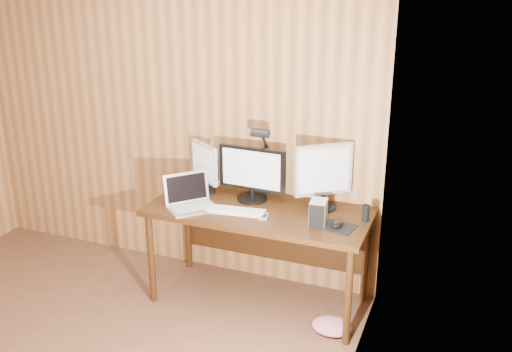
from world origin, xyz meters
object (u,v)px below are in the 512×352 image
Objects in this scene: keyboard at (235,211)px; desk_lamp at (263,151)px; hard_drive at (318,213)px; desk at (262,221)px; monitor_left at (204,167)px; laptop at (190,199)px; phone at (264,216)px; monitor_center at (252,173)px; speaker at (366,213)px; mouse at (337,224)px; monitor_right at (323,174)px.

desk_lamp reaches higher than keyboard.
desk is at bearing 152.47° from hard_drive.
monitor_left is 0.51m from keyboard.
laptop is at bearing 178.43° from keyboard.
monitor_left is 0.70m from phone.
desk is at bearing -33.15° from monitor_center.
monitor_center is 4.46× the size of phone.
hard_drive is (0.94, 0.04, 0.03)m from laptop.
desk is 3.80× the size of laptop.
monitor_center is 0.18m from desk_lamp.
speaker reaches higher than desk.
mouse is at bearing 21.45° from monitor_left.
mouse is at bearing -95.97° from monitor_right.
hard_drive is at bearing -9.82° from phone.
phone is at bearing -46.04° from laptop.
speaker is at bearing 3.19° from phone.
hard_drive reaches higher than phone.
hard_drive is (0.05, -0.29, -0.17)m from monitor_right.
phone is (0.09, -0.19, 0.13)m from desk.
mouse is 0.20× the size of desk_lamp.
desk_lamp is at bearing 98.84° from phone.
phone is (0.20, -0.27, -0.20)m from monitor_center.
monitor_left is at bearing 140.88° from phone.
mouse is 0.98× the size of phone.
desk is 0.58m from monitor_right.
monitor_right is 0.41m from speaker.
phone is (-0.51, -0.03, -0.02)m from mouse.
speaker is at bearing 30.50° from monitor_left.
monitor_right is 1.13× the size of laptop.
speaker is at bearing 23.74° from hard_drive.
monitor_right reaches higher than speaker.
laptop is 0.34m from keyboard.
monitor_right is 4.00× the size of speaker.
desk is 3.35× the size of monitor_right.
monitor_center reaches higher than mouse.
keyboard is at bearing -2.26° from monitor_left.
keyboard reaches higher than desk.
keyboard is (-0.03, -0.26, -0.20)m from monitor_center.
desk is at bearing -85.97° from desk_lamp.
monitor_left is at bearing 142.95° from monitor_right.
hard_drive is at bearing -45.61° from laptop.
monitor_right is 1.07× the size of keyboard.
laptop is 3.53× the size of speaker.
monitor_center is 4.38× the size of speaker.
monitor_center is at bearing 143.99° from desk.
monitor_right is (0.93, 0.01, 0.05)m from monitor_left.
monitor_right is 0.97m from laptop.
monitor_right is at bearing -20.53° from desk_lamp.
hard_drive is 0.34m from speaker.
laptop reaches higher than speaker.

